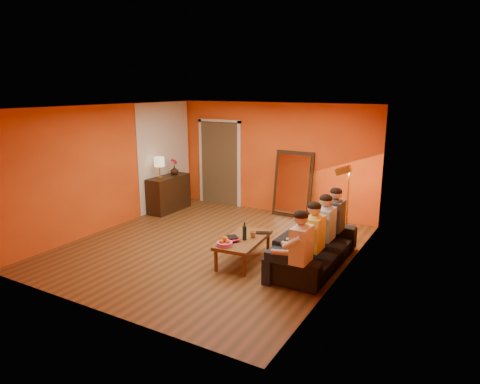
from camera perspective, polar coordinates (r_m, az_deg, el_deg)
The scene contains 27 objects.
room_shell at distance 8.11m, azimuth -2.61°, elevation 2.16°, with size 5.00×5.50×2.60m.
white_accent at distance 10.65m, azimuth -10.01°, elevation 4.77°, with size 0.02×1.90×2.58m, color white.
doorway_recess at distance 10.99m, azimuth -2.38°, elevation 3.91°, with size 1.06×0.30×2.10m, color #3F2D19.
door_jamb_left at distance 11.20m, azimuth -5.18°, elevation 4.06°, with size 0.08×0.06×2.20m, color white.
door_jamb_right at distance 10.60m, azimuth -0.10°, elevation 3.56°, with size 0.08×0.06×2.20m, color white.
door_header at distance 10.76m, azimuth -2.78°, elevation 9.44°, with size 1.22×0.06×0.08m, color white.
mirror_frame at distance 9.95m, azimuth 7.09°, elevation 1.06°, with size 0.92×0.06×1.52m, color black.
mirror_glass at distance 9.91m, azimuth 7.00°, elevation 1.02°, with size 0.78×0.02×1.36m, color white.
sideboard at distance 10.52m, azimuth -9.47°, elevation -0.19°, with size 0.44×1.18×0.85m, color black.
table_lamp at distance 10.15m, azimuth -10.68°, elevation 3.18°, with size 0.24×0.24×0.51m, color beige, non-canonical shape.
sofa at distance 7.38m, azimuth 10.02°, elevation -7.21°, with size 0.85×2.17×0.63m, color black.
coffee_table at distance 7.43m, azimuth 0.45°, elevation -7.73°, with size 0.62×1.22×0.42m, color brown, non-canonical shape.
floor_lamp at distance 8.59m, azimuth 14.15°, elevation -1.58°, with size 0.30×0.24×1.44m, color #AF8933, non-canonical shape.
dog at distance 7.63m, azimuth 9.27°, elevation -6.54°, with size 0.33×0.52×0.61m, color #A9854C, non-canonical shape.
person_far_left at distance 6.35m, azimuth 8.15°, elevation -7.81°, with size 0.70×0.44×1.22m, color silver, non-canonical shape.
person_mid_left at distance 6.84m, azimuth 9.86°, elevation -6.29°, with size 0.70×0.44×1.22m, color #F7E452, non-canonical shape.
person_mid_right at distance 7.33m, azimuth 11.34°, elevation -4.97°, with size 0.70×0.44×1.22m, color #9CC0F1, non-canonical shape.
person_far_right at distance 7.83m, azimuth 12.63°, elevation -3.82°, with size 0.70×0.44×1.22m, color #303135, non-canonical shape.
fruit_bowl at distance 7.01m, azimuth -2.07°, elevation -6.54°, with size 0.26×0.26×0.16m, color #EB53AC, non-canonical shape.
wine_bottle at distance 7.24m, azimuth 0.61°, elevation -5.23°, with size 0.07×0.07×0.31m, color black.
tumbler at distance 7.38m, azimuth 1.73°, elevation -5.70°, with size 0.11×0.11×0.10m, color #B27F3F.
laptop at distance 7.56m, azimuth 2.95°, elevation -5.55°, with size 0.30×0.19×0.02m, color black.
book_lower at distance 7.27m, azimuth -1.57°, elevation -6.35°, with size 0.18×0.24×0.02m, color black.
book_mid at distance 7.27m, azimuth -1.46°, elevation -6.18°, with size 0.18×0.25×0.02m, color red.
book_upper at distance 7.25m, azimuth -1.61°, elevation -6.07°, with size 0.15×0.21×0.02m, color black.
vase at distance 10.60m, azimuth -8.73°, elevation 2.87°, with size 0.20×0.20×0.21m, color black.
flowers at distance 10.56m, azimuth -8.78°, elevation 3.99°, with size 0.17×0.17×0.39m, color red, non-canonical shape.
Camera 1 is at (4.25, -6.34, 2.93)m, focal length 32.00 mm.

